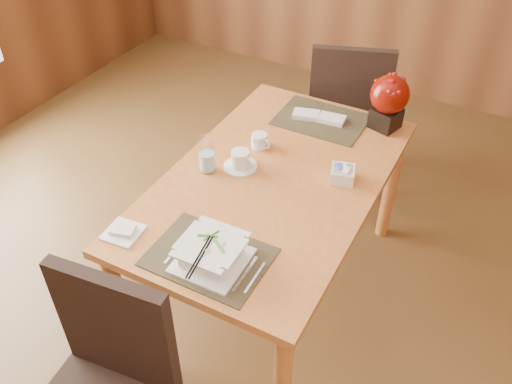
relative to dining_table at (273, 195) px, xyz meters
The scene contains 13 objects.
ground 0.89m from the dining_table, 90.00° to the right, with size 6.00×6.00×0.00m, color brown.
dining_table is the anchor object (origin of this frame).
placemat_near 0.56m from the dining_table, 90.00° to the right, with size 0.45×0.33×0.01m, color black.
placemat_far 0.56m from the dining_table, 90.00° to the left, with size 0.45×0.33×0.01m, color black.
soup_setting 0.59m from the dining_table, 87.49° to the right, with size 0.26×0.26×0.10m.
coffee_cup 0.22m from the dining_table, behind, with size 0.16×0.16×0.09m.
water_glass 0.36m from the dining_table, 163.38° to the right, with size 0.08×0.08×0.18m, color silver.
creamer_jug 0.29m from the dining_table, 132.54° to the left, with size 0.10×0.10×0.07m, color white, non-canonical shape.
sugar_caddy 0.33m from the dining_table, 26.08° to the left, with size 0.10×0.10×0.06m, color white.
berry_decor 0.76m from the dining_table, 64.33° to the left, with size 0.19×0.19×0.28m.
napkins_far 0.56m from the dining_table, 90.38° to the left, with size 0.27×0.10×0.02m, color silver, non-canonical shape.
bread_plate 0.71m from the dining_table, 121.72° to the right, with size 0.14×0.14×0.01m, color white.
far_chair 1.01m from the dining_table, 90.52° to the left, with size 0.60×0.60×1.01m.
Camera 1 is at (0.82, -1.12, 2.26)m, focal length 38.00 mm.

